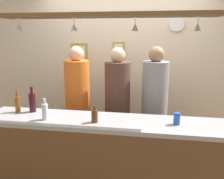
{
  "coord_description": "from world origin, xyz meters",
  "views": [
    {
      "loc": [
        0.51,
        -2.81,
        1.88
      ],
      "look_at": [
        0.0,
        0.1,
        1.21
      ],
      "focal_mm": 40.07,
      "sensor_mm": 36.0,
      "label": 1
    }
  ],
  "objects": [
    {
      "name": "hanging_wineglass_center_left",
      "position": [
        0.3,
        -0.31,
        1.94
      ],
      "size": [
        0.07,
        0.07,
        0.13
      ],
      "color": "silver",
      "rests_on": "overhead_glass_rack"
    },
    {
      "name": "hanging_wineglass_left",
      "position": [
        -0.3,
        -0.35,
        1.94
      ],
      "size": [
        0.07,
        0.07,
        0.13
      ],
      "color": "silver",
      "rests_on": "overhead_glass_rack"
    },
    {
      "name": "hanging_wineglass_far_left",
      "position": [
        -0.9,
        -0.35,
        1.94
      ],
      "size": [
        0.07,
        0.07,
        0.13
      ],
      "color": "silver",
      "rests_on": "overhead_glass_rack"
    },
    {
      "name": "bar_counter",
      "position": [
        0.0,
        -0.5,
        0.66
      ],
      "size": [
        2.7,
        0.55,
        0.98
      ],
      "color": "#99999E",
      "rests_on": "ground_plane"
    },
    {
      "name": "picture_frame_crest",
      "position": [
        -0.06,
        1.06,
        1.62
      ],
      "size": [
        0.18,
        0.02,
        0.26
      ],
      "color": "#B29338",
      "rests_on": "back_wall"
    },
    {
      "name": "back_wall",
      "position": [
        0.0,
        1.1,
        1.3
      ],
      "size": [
        4.4,
        0.06,
        2.6
      ],
      "primitive_type": "cube",
      "color": "beige",
      "rests_on": "ground_plane"
    },
    {
      "name": "person_middle_brown_shirt",
      "position": [
        0.02,
        0.41,
        1.03
      ],
      "size": [
        0.34,
        0.34,
        1.7
      ],
      "color": "#2D334C",
      "rests_on": "ground_plane"
    },
    {
      "name": "person_right_grey_shirt",
      "position": [
        0.51,
        0.41,
        1.04
      ],
      "size": [
        0.34,
        0.34,
        1.72
      ],
      "color": "#2D334C",
      "rests_on": "ground_plane"
    },
    {
      "name": "person_left_orange_shirt",
      "position": [
        -0.54,
        0.41,
        1.03
      ],
      "size": [
        0.34,
        0.34,
        1.71
      ],
      "color": "#2D334C",
      "rests_on": "ground_plane"
    },
    {
      "name": "bottle_soda_clear",
      "position": [
        -0.63,
        -0.44,
        1.07
      ],
      "size": [
        0.06,
        0.06,
        0.23
      ],
      "color": "silver",
      "rests_on": "bar_counter"
    },
    {
      "name": "bottle_wine_dark_red",
      "position": [
        -0.89,
        -0.21,
        1.1
      ],
      "size": [
        0.08,
        0.08,
        0.3
      ],
      "color": "#380F19",
      "rests_on": "bar_counter"
    },
    {
      "name": "bottle_beer_amber_tall",
      "position": [
        -1.05,
        -0.25,
        1.08
      ],
      "size": [
        0.06,
        0.06,
        0.26
      ],
      "color": "brown",
      "rests_on": "bar_counter"
    },
    {
      "name": "wall_clock",
      "position": [
        0.79,
        1.05,
        2.01
      ],
      "size": [
        0.22,
        0.03,
        0.22
      ],
      "primitive_type": "cylinder",
      "rotation": [
        1.57,
        0.0,
        0.0
      ],
      "color": "white",
      "rests_on": "back_wall"
    },
    {
      "name": "picture_frame_caricature",
      "position": [
        -0.7,
        1.06,
        1.55
      ],
      "size": [
        0.26,
        0.02,
        0.34
      ],
      "color": "#B29338",
      "rests_on": "back_wall"
    },
    {
      "name": "hanging_wineglass_center",
      "position": [
        0.89,
        -0.29,
        1.94
      ],
      "size": [
        0.07,
        0.07,
        0.13
      ],
      "color": "silver",
      "rests_on": "overhead_glass_rack"
    },
    {
      "name": "overhead_glass_rack",
      "position": [
        0.0,
        -0.3,
        2.05
      ],
      "size": [
        2.2,
        0.36,
        0.04
      ],
      "primitive_type": "cube",
      "color": "brown"
    },
    {
      "name": "drink_can",
      "position": [
        0.74,
        -0.35,
        1.04
      ],
      "size": [
        0.07,
        0.07,
        0.12
      ],
      "primitive_type": "cylinder",
      "color": "#1E4CB2",
      "rests_on": "bar_counter"
    },
    {
      "name": "bottle_beer_brown_stubby",
      "position": [
        -0.09,
        -0.43,
        1.05
      ],
      "size": [
        0.07,
        0.07,
        0.18
      ],
      "color": "#512D14",
      "rests_on": "bar_counter"
    }
  ]
}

